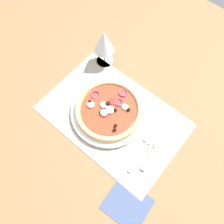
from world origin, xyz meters
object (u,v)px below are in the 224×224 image
at_px(knife, 159,144).
at_px(pizza, 109,108).
at_px(plate, 109,111).
at_px(napkin, 127,204).
at_px(fork, 145,145).
at_px(wine_glass, 104,42).

bearing_deg(knife, pizza, 88.99).
height_order(plate, napkin, plate).
bearing_deg(fork, pizza, 76.33).
relative_size(fork, napkin, 1.45).
bearing_deg(pizza, fork, -6.33).
xyz_separation_m(wine_glass, napkin, (0.38, -0.35, -0.10)).
bearing_deg(napkin, plate, 140.14).
bearing_deg(wine_glass, napkin, -42.04).
xyz_separation_m(fork, knife, (0.03, 0.03, 0.00)).
xyz_separation_m(plate, napkin, (0.23, -0.19, -0.01)).
xyz_separation_m(plate, pizza, (-0.00, 0.00, 0.02)).
xyz_separation_m(pizza, fork, (0.17, -0.02, -0.02)).
bearing_deg(pizza, plate, -23.99).
height_order(knife, napkin, knife).
xyz_separation_m(pizza, napkin, (0.23, -0.19, -0.03)).
xyz_separation_m(pizza, wine_glass, (-0.15, 0.15, 0.07)).
relative_size(fork, knife, 0.90).
height_order(plate, fork, plate).
bearing_deg(napkin, pizza, 140.15).
bearing_deg(wine_glass, knife, -21.66).
relative_size(plate, fork, 1.42).
xyz_separation_m(fork, wine_glass, (-0.32, 0.17, 0.10)).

